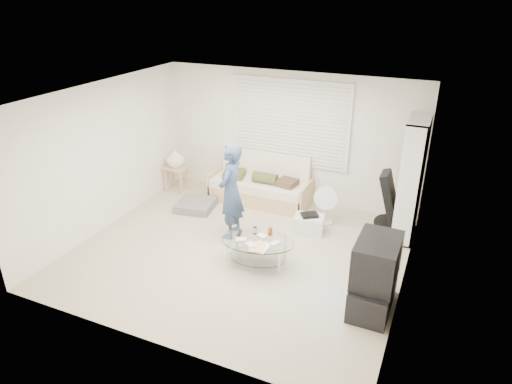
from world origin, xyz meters
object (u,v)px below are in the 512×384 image
at_px(futon_sofa, 261,186).
at_px(coffee_table, 257,245).
at_px(bookshelf, 411,180).
at_px(tv_unit, 375,276).

xyz_separation_m(futon_sofa, coffee_table, (0.84, -2.09, 0.03)).
bearing_deg(coffee_table, bookshelf, 43.87).
height_order(futon_sofa, coffee_table, futon_sofa).
height_order(futon_sofa, bookshelf, bookshelf).
xyz_separation_m(futon_sofa, tv_unit, (2.63, -2.40, 0.18)).
relative_size(futon_sofa, bookshelf, 0.96).
xyz_separation_m(futon_sofa, bookshelf, (2.75, -0.25, 0.71)).
bearing_deg(bookshelf, coffee_table, -136.13).
xyz_separation_m(tv_unit, coffee_table, (-1.79, 0.32, -0.15)).
distance_m(tv_unit, coffee_table, 1.82).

